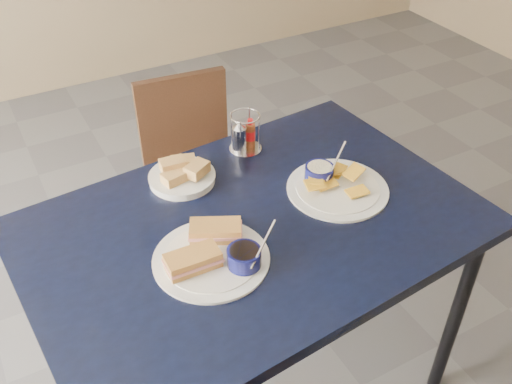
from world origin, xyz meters
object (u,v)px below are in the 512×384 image
chair_far (190,159)px  plantain_plate (332,183)px  sandwich_plate (214,252)px  bread_basket (182,175)px  condiment_caddy (244,136)px  dining_table (254,238)px

chair_far → plantain_plate: (0.17, -0.75, 0.31)m
sandwich_plate → plantain_plate: 0.46m
sandwich_plate → chair_far: bearing=72.0°
sandwich_plate → plantain_plate: same height
chair_far → bread_basket: size_ratio=3.90×
sandwich_plate → condiment_caddy: (0.31, 0.42, 0.03)m
dining_table → plantain_plate: bearing=5.2°
bread_basket → chair_far: bearing=66.3°
dining_table → bread_basket: (-0.10, 0.28, 0.09)m
condiment_caddy → plantain_plate: bearing=-66.0°
dining_table → bread_basket: bearing=110.3°
plantain_plate → bread_basket: bearing=147.3°
sandwich_plate → plantain_plate: bearing=13.4°
chair_far → condiment_caddy: bearing=-85.6°
dining_table → chair_far: chair_far is taller
chair_far → bread_basket: bread_basket is taller
dining_table → bread_basket: bread_basket is taller
condiment_caddy → bread_basket: bearing=-165.7°
dining_table → plantain_plate: (0.29, 0.03, 0.08)m
dining_table → sandwich_plate: sandwich_plate is taller
dining_table → plantain_plate: plantain_plate is taller
sandwich_plate → condiment_caddy: 0.53m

